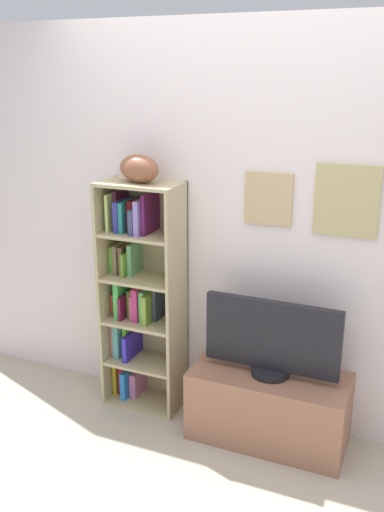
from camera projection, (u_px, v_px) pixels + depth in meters
back_wall at (254, 232)px, 3.31m from camera, size 4.80×0.08×2.35m
bookshelf at (139, 294)px, 3.58m from camera, size 0.49×0.29×1.45m
football at (139, 169)px, 3.29m from camera, size 0.31×0.24×0.16m
tv_stand at (268, 407)px, 3.32m from camera, size 0.90×0.42×0.42m
television at (272, 339)px, 3.19m from camera, size 0.77×0.22×0.45m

